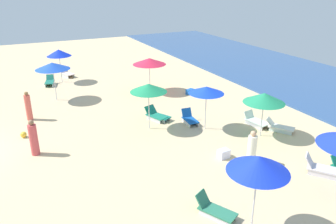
% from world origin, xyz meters
% --- Properties ---
extents(ocean, '(60.00, 11.25, 0.12)m').
position_xyz_m(ocean, '(0.00, 24.38, 0.06)').
color(ocean, '#2F5288').
rests_on(ocean, ground_plane).
extents(umbrella_0, '(1.87, 1.87, 2.61)m').
position_xyz_m(umbrella_0, '(-10.48, 6.53, 2.34)').
color(umbrella_0, silver).
rests_on(umbrella_0, ground_plane).
extents(lounge_chair_0_0, '(1.55, 1.10, 0.77)m').
position_xyz_m(lounge_chair_0_0, '(-11.95, 7.17, 0.29)').
color(lounge_chair_0_0, silver).
rests_on(lounge_chair_0_0, ground_plane).
extents(lounge_chair_0_1, '(1.50, 0.93, 0.69)m').
position_xyz_m(lounge_chair_0_1, '(-10.05, 5.54, 0.27)').
color(lounge_chair_0_1, silver).
rests_on(lounge_chair_0_1, ground_plane).
extents(umbrella_1, '(1.97, 1.97, 2.56)m').
position_xyz_m(umbrella_1, '(0.78, 9.36, 2.34)').
color(umbrella_1, silver).
rests_on(umbrella_1, ground_plane).
extents(lounge_chair_1_0, '(1.53, 1.16, 0.71)m').
position_xyz_m(lounge_chair_1_0, '(-0.22, 10.33, 0.24)').
color(lounge_chair_1_0, silver).
rests_on(lounge_chair_1_0, ground_plane).
extents(lounge_chair_1_1, '(1.52, 1.05, 0.70)m').
position_xyz_m(lounge_chair_1_1, '(-0.24, 10.17, 0.26)').
color(lounge_chair_1_1, silver).
rests_on(lounge_chair_1_1, ground_plane).
extents(umbrella_2, '(2.24, 2.24, 2.59)m').
position_xyz_m(umbrella_2, '(-6.25, 5.47, 2.36)').
color(umbrella_2, silver).
rests_on(umbrella_2, ground_plane).
extents(umbrella_3, '(1.94, 1.94, 2.73)m').
position_xyz_m(umbrella_3, '(9.62, 9.28, 2.46)').
color(umbrella_3, silver).
rests_on(umbrella_3, ground_plane).
extents(lounge_chair_3_0, '(1.52, 1.16, 0.71)m').
position_xyz_m(lounge_chair_3_0, '(8.50, 8.57, 0.24)').
color(lounge_chair_3_0, silver).
rests_on(lounge_chair_3_0, ground_plane).
extents(umbrella_5, '(2.36, 2.36, 2.48)m').
position_xyz_m(umbrella_5, '(-5.16, 11.89, 2.25)').
color(umbrella_5, silver).
rests_on(umbrella_5, ground_plane).
extents(umbrella_6, '(2.11, 2.11, 2.35)m').
position_xyz_m(umbrella_6, '(4.16, 14.24, 2.10)').
color(umbrella_6, silver).
rests_on(umbrella_6, ground_plane).
extents(lounge_chair_6_0, '(1.53, 0.89, 0.69)m').
position_xyz_m(lounge_chair_6_0, '(2.95, 14.92, 0.25)').
color(lounge_chair_6_0, silver).
rests_on(lounge_chair_6_0, ground_plane).
extents(lounge_chair_6_1, '(1.56, 1.32, 0.63)m').
position_xyz_m(lounge_chair_6_1, '(4.12, 15.57, 0.24)').
color(lounge_chair_6_1, silver).
rests_on(lounge_chair_6_1, ground_plane).
extents(lounge_chair_7_1, '(1.54, 1.39, 0.79)m').
position_xyz_m(lounge_chair_7_1, '(8.20, 14.06, 0.29)').
color(lounge_chair_7_1, silver).
rests_on(lounge_chair_7_1, ground_plane).
extents(umbrella_8, '(1.87, 1.87, 2.42)m').
position_xyz_m(umbrella_8, '(2.14, 12.09, 2.23)').
color(umbrella_8, silver).
rests_on(umbrella_8, ground_plane).
extents(lounge_chair_8_0, '(1.24, 0.67, 0.75)m').
position_xyz_m(lounge_chair_8_0, '(1.11, 11.70, 0.26)').
color(lounge_chair_8_0, silver).
rests_on(lounge_chair_8_0, ground_plane).
extents(beachgoer_0, '(0.37, 0.37, 1.72)m').
position_xyz_m(beachgoer_0, '(-3.38, 3.55, 0.80)').
color(beachgoer_0, '#DD5C51').
rests_on(beachgoer_0, ground_plane).
extents(beachgoer_1, '(0.48, 0.48, 1.74)m').
position_xyz_m(beachgoer_1, '(1.18, 3.42, 0.81)').
color(beachgoer_1, '#D44E50').
rests_on(beachgoer_1, ground_plane).
extents(beachgoer_2, '(0.46, 0.46, 1.58)m').
position_xyz_m(beachgoer_2, '(6.21, 11.98, 0.73)').
color(beachgoer_2, white).
rests_on(beachgoer_2, ground_plane).
extents(beach_ball_0, '(0.32, 0.32, 0.32)m').
position_xyz_m(beach_ball_0, '(-0.99, 3.04, 0.16)').
color(beach_ball_0, yellow).
rests_on(beach_ball_0, ground_plane).
extents(cooler_box_1, '(0.51, 0.65, 0.36)m').
position_xyz_m(cooler_box_1, '(-3.42, 14.25, 0.18)').
color(cooler_box_1, blue).
rests_on(cooler_box_1, ground_plane).
extents(cooler_box_2, '(0.43, 0.54, 0.41)m').
position_xyz_m(cooler_box_2, '(5.27, 11.17, 0.20)').
color(cooler_box_2, silver).
rests_on(cooler_box_2, ground_plane).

